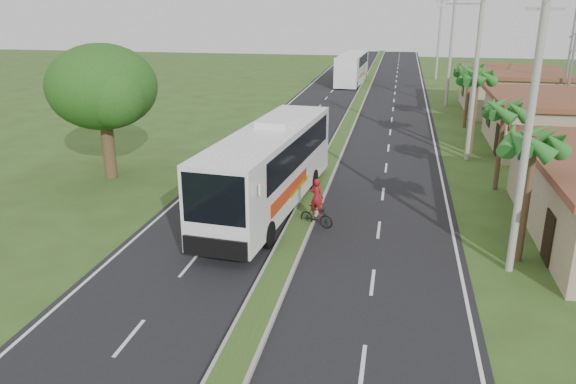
# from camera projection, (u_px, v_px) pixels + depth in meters

# --- Properties ---
(ground) EXTENTS (180.00, 180.00, 0.00)m
(ground) POSITION_uv_depth(u_px,v_px,m) (278.00, 274.00, 20.90)
(ground) COLOR #30471A
(ground) RESTS_ON ground
(road_asphalt) EXTENTS (14.00, 160.00, 0.02)m
(road_asphalt) POSITION_uv_depth(u_px,v_px,m) (338.00, 146.00, 39.47)
(road_asphalt) COLOR black
(road_asphalt) RESTS_ON ground
(median_strip) EXTENTS (1.20, 160.00, 0.18)m
(median_strip) POSITION_uv_depth(u_px,v_px,m) (338.00, 144.00, 39.44)
(median_strip) COLOR gray
(median_strip) RESTS_ON ground
(lane_edge_left) EXTENTS (0.12, 160.00, 0.01)m
(lane_edge_left) POSITION_uv_depth(u_px,v_px,m) (246.00, 141.00, 40.71)
(lane_edge_left) COLOR silver
(lane_edge_left) RESTS_ON ground
(lane_edge_right) EXTENTS (0.12, 160.00, 0.01)m
(lane_edge_right) POSITION_uv_depth(u_px,v_px,m) (436.00, 150.00, 38.23)
(lane_edge_right) COLOR silver
(lane_edge_right) RESTS_ON ground
(shop_mid) EXTENTS (7.60, 10.60, 3.67)m
(shop_mid) POSITION_uv_depth(u_px,v_px,m) (547.00, 122.00, 38.14)
(shop_mid) COLOR #9B8269
(shop_mid) RESTS_ON ground
(shop_far) EXTENTS (8.60, 11.60, 3.82)m
(shop_far) POSITION_uv_depth(u_px,v_px,m) (511.00, 91.00, 51.12)
(shop_far) COLOR #9B8269
(shop_far) RESTS_ON ground
(palm_verge_a) EXTENTS (2.40, 2.40, 5.45)m
(palm_verge_a) POSITION_uv_depth(u_px,v_px,m) (535.00, 142.00, 20.50)
(palm_verge_a) COLOR #473321
(palm_verge_a) RESTS_ON ground
(palm_verge_b) EXTENTS (2.40, 2.40, 5.05)m
(palm_verge_b) POSITION_uv_depth(u_px,v_px,m) (505.00, 109.00, 28.90)
(palm_verge_b) COLOR #473321
(palm_verge_b) RESTS_ON ground
(palm_verge_c) EXTENTS (2.40, 2.40, 5.85)m
(palm_verge_c) POSITION_uv_depth(u_px,v_px,m) (478.00, 77.00, 35.27)
(palm_verge_c) COLOR #473321
(palm_verge_c) RESTS_ON ground
(palm_verge_d) EXTENTS (2.40, 2.40, 5.25)m
(palm_verge_d) POSITION_uv_depth(u_px,v_px,m) (470.00, 70.00, 43.72)
(palm_verge_d) COLOR #473321
(palm_verge_d) RESTS_ON ground
(shade_tree) EXTENTS (6.30, 6.00, 7.54)m
(shade_tree) POSITION_uv_depth(u_px,v_px,m) (101.00, 90.00, 30.82)
(shade_tree) COLOR #473321
(shade_tree) RESTS_ON ground
(utility_pole_a) EXTENTS (1.60, 0.28, 11.00)m
(utility_pole_a) POSITION_uv_depth(u_px,v_px,m) (530.00, 122.00, 19.36)
(utility_pole_a) COLOR gray
(utility_pole_a) RESTS_ON ground
(utility_pole_b) EXTENTS (3.20, 0.28, 12.00)m
(utility_pole_b) POSITION_uv_depth(u_px,v_px,m) (476.00, 60.00, 34.03)
(utility_pole_b) COLOR gray
(utility_pole_b) RESTS_ON ground
(utility_pole_c) EXTENTS (1.60, 0.28, 11.00)m
(utility_pole_c) POSITION_uv_depth(u_px,v_px,m) (451.00, 46.00, 52.79)
(utility_pole_c) COLOR gray
(utility_pole_c) RESTS_ON ground
(utility_pole_d) EXTENTS (1.60, 0.28, 10.50)m
(utility_pole_d) POSITION_uv_depth(u_px,v_px,m) (439.00, 36.00, 71.44)
(utility_pole_d) COLOR gray
(utility_pole_d) RESTS_ON ground
(coach_bus_main) EXTENTS (3.90, 13.43, 4.28)m
(coach_bus_main) POSITION_uv_depth(u_px,v_px,m) (270.00, 163.00, 26.61)
(coach_bus_main) COLOR white
(coach_bus_main) RESTS_ON ground
(coach_bus_far) EXTENTS (3.12, 12.27, 3.55)m
(coach_bus_far) POSITION_uv_depth(u_px,v_px,m) (352.00, 67.00, 69.08)
(coach_bus_far) COLOR white
(coach_bus_far) RESTS_ON ground
(motorcyclist) EXTENTS (1.69, 0.99, 2.27)m
(motorcyclist) POSITION_uv_depth(u_px,v_px,m) (317.00, 209.00, 25.02)
(motorcyclist) COLOR black
(motorcyclist) RESTS_ON ground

